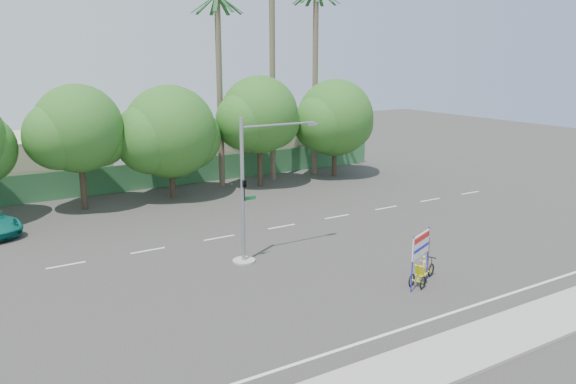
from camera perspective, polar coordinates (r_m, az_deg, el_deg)
ground at (r=25.59m, az=4.69°, el=-8.76°), size 120.00×120.00×0.00m
sidewalk_near at (r=20.59m, az=17.44°, el=-15.09°), size 50.00×2.40×0.12m
fence at (r=43.80m, az=-11.98°, el=1.87°), size 38.00×0.08×2.00m
building_left at (r=45.91m, az=-25.82°, el=2.60°), size 12.00×8.00×4.00m
building_right at (r=50.78m, az=-5.20°, el=4.63°), size 14.00×8.00×3.60m
tree_left at (r=38.01m, az=-20.58°, el=5.73°), size 6.66×5.60×8.07m
tree_center at (r=39.62m, az=-11.96°, el=5.73°), size 7.62×6.40×7.85m
tree_right at (r=42.34m, az=-2.98°, el=7.56°), size 6.90×5.80×8.36m
tree_far_right at (r=46.12m, az=4.76°, el=7.29°), size 7.38×6.20×7.94m
palm_tall at (r=44.41m, az=-1.62°, el=14.61°), size 3.73×3.79×17.45m
palm_mid at (r=46.52m, az=2.79°, el=13.25°), size 3.73×3.79×15.45m
palm_short at (r=42.36m, az=-7.02°, el=12.39°), size 3.73×3.79×14.45m
traffic_signal at (r=26.79m, az=-4.02°, el=-1.12°), size 4.72×1.10×7.00m
trike_billboard at (r=25.25m, az=13.47°, el=-6.96°), size 2.38×1.19×2.52m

